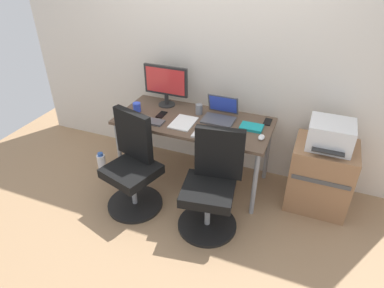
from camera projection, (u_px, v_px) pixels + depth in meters
ground_plane at (194, 178)px, 3.72m from camera, size 5.28×5.28×0.00m
back_wall at (210, 50)px, 3.37m from camera, size 4.40×0.04×2.60m
desk at (194, 126)px, 3.37m from camera, size 1.53×0.70×0.73m
office_chair_left at (133, 167)px, 3.18m from camera, size 0.55×0.55×0.94m
office_chair_right at (212, 186)px, 2.93m from camera, size 0.54×0.54×0.94m
side_cabinet at (320, 176)px, 3.20m from camera, size 0.56×0.49×0.67m
printer at (331, 135)px, 2.96m from camera, size 0.38×0.40×0.24m
water_bottle_on_floor at (102, 166)px, 3.66m from camera, size 0.09×0.09×0.31m
desktop_monitor at (166, 83)px, 3.49m from camera, size 0.48×0.18×0.43m
open_laptop at (220, 114)px, 3.33m from camera, size 0.31×0.29×0.22m
keyboard_by_monitor at (147, 120)px, 3.30m from camera, size 0.34×0.12×0.02m
keyboard_by_laptop at (211, 137)px, 3.04m from camera, size 0.34×0.12×0.02m
mouse_by_monitor at (261, 137)px, 3.02m from camera, size 0.06×0.10×0.03m
mouse_by_laptop at (126, 118)px, 3.34m from camera, size 0.06×0.10×0.03m
coffee_mug at (137, 107)px, 3.47m from camera, size 0.08×0.08×0.09m
pen_cup at (199, 109)px, 3.41m from camera, size 0.07×0.07×0.10m
phone_near_monitor at (161, 115)px, 3.42m from camera, size 0.07×0.14×0.01m
phone_near_laptop at (268, 122)px, 3.29m from camera, size 0.07×0.14×0.01m
notebook at (251, 127)px, 3.18m from camera, size 0.21×0.15×0.03m
paper_pile at (183, 123)px, 3.27m from camera, size 0.21×0.30×0.01m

